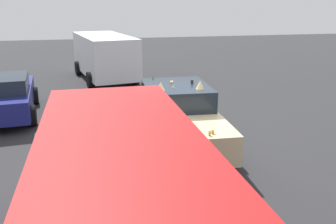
% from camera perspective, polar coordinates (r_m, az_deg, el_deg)
% --- Properties ---
extents(ground_plane, '(60.00, 60.00, 0.00)m').
position_cam_1_polar(ground_plane, '(9.65, 1.74, -4.99)').
color(ground_plane, '#2D2D30').
extents(art_car_decorated, '(4.59, 2.32, 1.74)m').
position_cam_1_polar(art_car_decorated, '(9.48, 1.67, -0.51)').
color(art_car_decorated, beige).
rests_on(art_car_decorated, ground).
extents(parked_van_row_back_center, '(5.64, 2.98, 2.14)m').
position_cam_1_polar(parked_van_row_back_center, '(17.75, -10.12, 8.97)').
color(parked_van_row_back_center, silver).
rests_on(parked_van_row_back_center, ground).
extents(parked_van_behind_right, '(5.26, 2.27, 2.12)m').
position_cam_1_polar(parked_van_behind_right, '(4.61, -7.10, -14.92)').
color(parked_van_behind_right, '#B21919').
rests_on(parked_van_behind_right, ground).
extents(parked_sedan_far_right, '(4.29, 2.30, 1.40)m').
position_cam_1_polar(parked_sedan_far_right, '(12.82, -24.86, 2.32)').
color(parked_sedan_far_right, navy).
rests_on(parked_sedan_far_right, ground).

